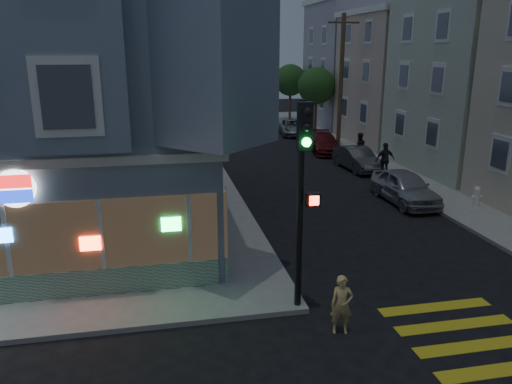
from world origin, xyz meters
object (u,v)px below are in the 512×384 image
object	(u,v)px
running_child	(342,305)
fire_hydrant	(477,195)
utility_pole	(341,80)
pedestrian_b	(385,160)
street_tree_far	(290,80)
traffic_signal	(303,173)
parked_car_c	(324,143)
parked_car_d	(293,127)
street_tree_near	(316,86)
parked_car_b	(357,159)
parked_car_a	(405,187)
pedestrian_a	(359,148)

from	to	relation	value
running_child	fire_hydrant	distance (m)	12.66
utility_pole	pedestrian_b	size ratio (longest dim) A/B	4.84
street_tree_far	traffic_signal	world-z (taller)	traffic_signal
street_tree_far	traffic_signal	xyz separation A→B (m)	(-9.42, -35.84, -0.05)
parked_car_c	parked_car_d	distance (m)	7.49
running_child	parked_car_d	bearing A→B (deg)	88.36
street_tree_far	running_child	bearing A→B (deg)	-103.23
street_tree_near	traffic_signal	bearing A→B (deg)	-108.70
parked_car_d	parked_car_c	bearing A→B (deg)	-82.62
street_tree_near	parked_car_b	distance (m)	13.12
running_child	street_tree_near	bearing A→B (deg)	84.82
parked_car_a	fire_hydrant	bearing A→B (deg)	-28.49
parked_car_a	pedestrian_b	bearing A→B (deg)	76.34
pedestrian_a	parked_car_d	bearing A→B (deg)	-78.09
parked_car_b	pedestrian_b	bearing A→B (deg)	-79.44
street_tree_near	running_child	bearing A→B (deg)	-106.69
street_tree_far	pedestrian_a	size ratio (longest dim) A/B	2.90
parked_car_d	fire_hydrant	xyz separation A→B (m)	(2.70, -20.72, -0.02)
parked_car_d	street_tree_far	bearing A→B (deg)	82.69
parked_car_b	traffic_signal	world-z (taller)	traffic_signal
running_child	pedestrian_a	bearing A→B (deg)	77.64
street_tree_near	parked_car_d	distance (m)	3.82
street_tree_near	street_tree_far	xyz separation A→B (m)	(0.00, 8.00, 0.00)
pedestrian_a	parked_car_c	world-z (taller)	pedestrian_a
fire_hydrant	parked_car_b	bearing A→B (deg)	105.99
running_child	parked_car_c	world-z (taller)	running_child
street_tree_near	pedestrian_a	xyz separation A→B (m)	(-0.90, -11.39, -2.87)
pedestrian_a	parked_car_c	bearing A→B (deg)	-71.05
running_child	traffic_signal	distance (m)	3.41
running_child	parked_car_d	world-z (taller)	running_child
street_tree_far	parked_car_d	size ratio (longest dim) A/B	1.18
pedestrian_a	fire_hydrant	bearing A→B (deg)	107.31
street_tree_near	traffic_signal	xyz separation A→B (m)	(-9.42, -27.84, -0.05)
parked_car_c	pedestrian_b	bearing A→B (deg)	-76.69
parked_car_a	running_child	bearing A→B (deg)	-125.10
pedestrian_b	parked_car_d	distance (m)	15.09
pedestrian_a	utility_pole	bearing A→B (deg)	-90.50
parked_car_b	street_tree_far	bearing A→B (deg)	82.11
street_tree_near	parked_car_c	bearing A→B (deg)	-103.25
parked_car_b	parked_car_d	world-z (taller)	parked_car_b
street_tree_near	parked_car_a	distance (m)	19.56
pedestrian_b	parked_car_a	size ratio (longest dim) A/B	0.42
parked_car_d	fire_hydrant	world-z (taller)	parked_car_d
fire_hydrant	utility_pole	bearing A→B (deg)	93.91
utility_pole	pedestrian_b	distance (m)	9.74
parked_car_a	parked_car_b	distance (m)	6.60
utility_pole	fire_hydrant	bearing A→B (deg)	-86.09
utility_pole	pedestrian_a	xyz separation A→B (m)	(-0.70, -5.39, -3.73)
street_tree_far	pedestrian_b	size ratio (longest dim) A/B	2.85
street_tree_far	parked_car_c	size ratio (longest dim) A/B	1.18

